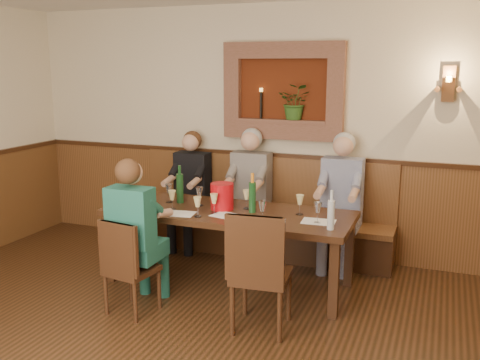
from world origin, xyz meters
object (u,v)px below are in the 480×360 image
object	(u,v)px
person_bench_right	(340,213)
water_bottle	(331,214)
wine_bottle_green_b	(180,187)
chair_near_right	(261,295)
person_bench_mid	(248,204)
wine_bottle_green_a	(252,196)
dining_table	(229,218)
bench	(260,225)
person_chair_front	(137,247)
chair_near_left	(131,285)
person_bench_left	(190,201)
spittoon_bucket	(222,196)

from	to	relation	value
person_bench_right	water_bottle	distance (m)	1.13
person_bench_right	wine_bottle_green_b	world-z (taller)	person_bench_right
chair_near_right	person_bench_mid	xyz separation A→B (m)	(-0.71, 1.62, 0.30)
wine_bottle_green_b	wine_bottle_green_a	bearing A→B (deg)	-5.50
dining_table	bench	xyz separation A→B (m)	(0.00, 0.94, -0.35)
person_chair_front	water_bottle	world-z (taller)	person_chair_front
bench	chair_near_left	size ratio (longest dim) A/B	3.50
person_bench_left	wine_bottle_green_a	distance (m)	1.39
chair_near_left	chair_near_right	world-z (taller)	chair_near_right
water_bottle	spittoon_bucket	bearing A→B (deg)	166.25
chair_near_right	person_bench_right	bearing A→B (deg)	73.29
person_bench_left	bench	bearing A→B (deg)	7.08
person_chair_front	spittoon_bucket	distance (m)	0.98
person_bench_left	person_chair_front	xyz separation A→B (m)	(0.29, -1.62, -0.01)
chair_near_left	spittoon_bucket	xyz separation A→B (m)	(0.47, 0.93, 0.63)
wine_bottle_green_b	person_bench_mid	bearing A→B (deg)	57.29
dining_table	chair_near_left	distance (m)	1.14
person_bench_mid	spittoon_bucket	size ratio (longest dim) A/B	5.64
bench	person_bench_mid	xyz separation A→B (m)	(-0.10, -0.11, 0.27)
dining_table	water_bottle	distance (m)	1.10
person_bench_right	person_chair_front	size ratio (longest dim) A/B	1.06
chair_near_left	spittoon_bucket	world-z (taller)	spittoon_bucket
spittoon_bucket	wine_bottle_green_a	xyz separation A→B (m)	(0.32, -0.01, 0.03)
person_chair_front	wine_bottle_green_b	distance (m)	0.94
person_bench_right	wine_bottle_green_b	bearing A→B (deg)	-153.88
person_bench_right	water_bottle	size ratio (longest dim) A/B	4.20
bench	chair_near_left	xyz separation A→B (m)	(-0.55, -1.85, -0.08)
person_chair_front	bench	bearing A→B (deg)	72.34
dining_table	person_chair_front	bearing A→B (deg)	-125.14
chair_near_right	water_bottle	xyz separation A→B (m)	(0.44, 0.53, 0.59)
person_chair_front	spittoon_bucket	size ratio (longest dim) A/B	5.33
spittoon_bucket	water_bottle	world-z (taller)	water_bottle
person_bench_mid	person_bench_right	world-z (taller)	person_bench_mid
person_bench_mid	water_bottle	size ratio (longest dim) A/B	4.20
chair_near_left	person_bench_mid	size ratio (longest dim) A/B	0.59
dining_table	person_bench_left	bearing A→B (deg)	135.08
person_bench_mid	bench	bearing A→B (deg)	45.80
person_bench_mid	wine_bottle_green_b	size ratio (longest dim) A/B	3.72
bench	person_bench_left	bearing A→B (deg)	-172.92
wine_bottle_green_b	person_chair_front	bearing A→B (deg)	-88.14
person_bench_left	person_chair_front	distance (m)	1.64
chair_near_left	person_bench_right	distance (m)	2.31
person_chair_front	wine_bottle_green_a	world-z (taller)	person_chair_front
dining_table	person_bench_right	bearing A→B (deg)	42.08
water_bottle	wine_bottle_green_b	bearing A→B (deg)	167.90
bench	dining_table	bearing A→B (deg)	-90.00
chair_near_left	wine_bottle_green_b	distance (m)	1.20
bench	wine_bottle_green_a	world-z (taller)	wine_bottle_green_a
person_bench_left	water_bottle	bearing A→B (deg)	-29.92
person_bench_left	water_bottle	size ratio (longest dim) A/B	4.02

